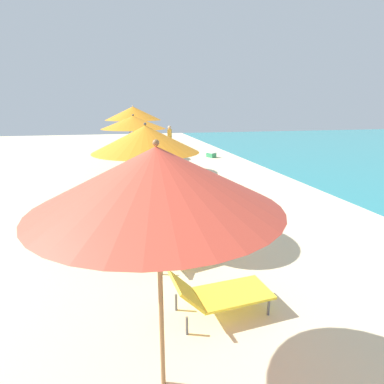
{
  "coord_description": "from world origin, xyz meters",
  "views": [
    {
      "loc": [
        -0.19,
        5.32,
        2.96
      ],
      "look_at": [
        1.31,
        11.8,
        1.1
      ],
      "focal_mm": 28.5,
      "sensor_mm": 36.0,
      "label": 1
    }
  ],
  "objects_px": {
    "umbrella_farthest": "(129,114)",
    "lounger_farthest_shoreside": "(143,150)",
    "lounger_sixth_inland": "(154,169)",
    "lounger_farthest_inland": "(145,155)",
    "lounger_third_shoreside": "(219,293)",
    "lounger_fifth_shoreside": "(159,179)",
    "umbrella_sixth": "(133,113)",
    "lounger_fifth_inland": "(165,194)",
    "umbrella_third": "(157,178)",
    "umbrella_fourth": "(146,139)",
    "lounger_fourth_shoreside": "(164,208)",
    "cooler_box": "(211,155)",
    "lounger_fourth_inland": "(184,246)",
    "umbrella_fifth": "(133,123)",
    "person_walking_mid": "(170,136)",
    "lounger_sixth_shoreside": "(143,161)"
  },
  "relations": [
    {
      "from": "umbrella_farthest",
      "to": "lounger_farthest_shoreside",
      "type": "height_order",
      "value": "umbrella_farthest"
    },
    {
      "from": "lounger_sixth_inland",
      "to": "lounger_farthest_inland",
      "type": "xyz_separation_m",
      "value": [
        -0.07,
        4.2,
        -0.01
      ]
    },
    {
      "from": "lounger_third_shoreside",
      "to": "lounger_farthest_shoreside",
      "type": "height_order",
      "value": "lounger_third_shoreside"
    },
    {
      "from": "lounger_fifth_shoreside",
      "to": "lounger_farthest_shoreside",
      "type": "xyz_separation_m",
      "value": [
        0.01,
        8.01,
        0.04
      ]
    },
    {
      "from": "umbrella_sixth",
      "to": "lounger_farthest_inland",
      "type": "bearing_deg",
      "value": 77.38
    },
    {
      "from": "lounger_third_shoreside",
      "to": "lounger_fifth_inland",
      "type": "height_order",
      "value": "lounger_third_shoreside"
    },
    {
      "from": "lounger_fifth_shoreside",
      "to": "lounger_farthest_shoreside",
      "type": "height_order",
      "value": "lounger_farthest_shoreside"
    },
    {
      "from": "umbrella_third",
      "to": "umbrella_fourth",
      "type": "bearing_deg",
      "value": 86.85
    },
    {
      "from": "umbrella_third",
      "to": "lounger_fourth_shoreside",
      "type": "xyz_separation_m",
      "value": [
        0.74,
        5.15,
        -2.05
      ]
    },
    {
      "from": "lounger_sixth_inland",
      "to": "lounger_third_shoreside",
      "type": "bearing_deg",
      "value": -84.14
    },
    {
      "from": "lounger_farthest_inland",
      "to": "lounger_fifth_inland",
      "type": "bearing_deg",
      "value": -86.7
    },
    {
      "from": "cooler_box",
      "to": "lounger_fourth_inland",
      "type": "bearing_deg",
      "value": -108.91
    },
    {
      "from": "umbrella_fifth",
      "to": "umbrella_third",
      "type": "bearing_deg",
      "value": -90.96
    },
    {
      "from": "lounger_fifth_inland",
      "to": "umbrella_third",
      "type": "bearing_deg",
      "value": -97.49
    },
    {
      "from": "person_walking_mid",
      "to": "umbrella_fifth",
      "type": "bearing_deg",
      "value": -82.07
    },
    {
      "from": "lounger_fifth_inland",
      "to": "lounger_farthest_inland",
      "type": "height_order",
      "value": "lounger_fifth_inland"
    },
    {
      "from": "umbrella_fourth",
      "to": "lounger_farthest_shoreside",
      "type": "relative_size",
      "value": 1.96
    },
    {
      "from": "lounger_sixth_inland",
      "to": "umbrella_farthest",
      "type": "bearing_deg",
      "value": 104.94
    },
    {
      "from": "lounger_farthest_shoreside",
      "to": "person_walking_mid",
      "type": "xyz_separation_m",
      "value": [
        1.87,
        1.09,
        0.77
      ]
    },
    {
      "from": "lounger_fourth_shoreside",
      "to": "lounger_sixth_shoreside",
      "type": "relative_size",
      "value": 0.97
    },
    {
      "from": "lounger_fifth_inland",
      "to": "lounger_farthest_shoreside",
      "type": "bearing_deg",
      "value": 90.31
    },
    {
      "from": "lounger_fourth_shoreside",
      "to": "lounger_fourth_inland",
      "type": "bearing_deg",
      "value": -96.07
    },
    {
      "from": "lounger_third_shoreside",
      "to": "umbrella_sixth",
      "type": "height_order",
      "value": "umbrella_sixth"
    },
    {
      "from": "umbrella_third",
      "to": "lounger_fourth_shoreside",
      "type": "distance_m",
      "value": 5.59
    },
    {
      "from": "umbrella_sixth",
      "to": "lounger_sixth_inland",
      "type": "distance_m",
      "value": 2.79
    },
    {
      "from": "lounger_farthest_inland",
      "to": "lounger_fifth_shoreside",
      "type": "bearing_deg",
      "value": -85.98
    },
    {
      "from": "lounger_farthest_shoreside",
      "to": "cooler_box",
      "type": "distance_m",
      "value": 4.36
    },
    {
      "from": "umbrella_fourth",
      "to": "lounger_sixth_shoreside",
      "type": "height_order",
      "value": "umbrella_fourth"
    },
    {
      "from": "lounger_fifth_shoreside",
      "to": "umbrella_farthest",
      "type": "xyz_separation_m",
      "value": [
        -0.8,
        6.83,
        2.28
      ]
    },
    {
      "from": "cooler_box",
      "to": "lounger_fourth_shoreside",
      "type": "bearing_deg",
      "value": -113.38
    },
    {
      "from": "lounger_sixth_inland",
      "to": "lounger_fifth_inland",
      "type": "bearing_deg",
      "value": -84.71
    },
    {
      "from": "lounger_fourth_shoreside",
      "to": "umbrella_farthest",
      "type": "xyz_separation_m",
      "value": [
        -0.49,
        10.53,
        2.26
      ]
    },
    {
      "from": "umbrella_fourth",
      "to": "lounger_farthest_inland",
      "type": "distance_m",
      "value": 11.02
    },
    {
      "from": "umbrella_third",
      "to": "lounger_farthest_inland",
      "type": "height_order",
      "value": "umbrella_third"
    },
    {
      "from": "umbrella_fifth",
      "to": "person_walking_mid",
      "type": "xyz_separation_m",
      "value": [
        2.8,
        10.34,
        -1.39
      ]
    },
    {
      "from": "lounger_sixth_inland",
      "to": "umbrella_farthest",
      "type": "height_order",
      "value": "umbrella_farthest"
    },
    {
      "from": "lounger_fourth_inland",
      "to": "umbrella_sixth",
      "type": "relative_size",
      "value": 0.53
    },
    {
      "from": "umbrella_farthest",
      "to": "lounger_farthest_shoreside",
      "type": "bearing_deg",
      "value": 55.52
    },
    {
      "from": "lounger_fourth_inland",
      "to": "lounger_fifth_inland",
      "type": "xyz_separation_m",
      "value": [
        0.19,
        3.99,
        -0.07
      ]
    },
    {
      "from": "umbrella_third",
      "to": "lounger_sixth_inland",
      "type": "relative_size",
      "value": 1.76
    },
    {
      "from": "umbrella_fifth",
      "to": "umbrella_farthest",
      "type": "xyz_separation_m",
      "value": [
        0.12,
        8.07,
        0.08
      ]
    },
    {
      "from": "cooler_box",
      "to": "umbrella_third",
      "type": "bearing_deg",
      "value": -108.43
    },
    {
      "from": "lounger_sixth_shoreside",
      "to": "lounger_farthest_shoreside",
      "type": "xyz_separation_m",
      "value": [
        0.3,
        3.83,
        0.04
      ]
    },
    {
      "from": "umbrella_third",
      "to": "lounger_farthest_inland",
      "type": "relative_size",
      "value": 1.75
    },
    {
      "from": "lounger_fourth_shoreside",
      "to": "umbrella_farthest",
      "type": "distance_m",
      "value": 10.78
    },
    {
      "from": "umbrella_fourth",
      "to": "lounger_farthest_shoreside",
      "type": "distance_m",
      "value": 13.15
    },
    {
      "from": "umbrella_sixth",
      "to": "lounger_sixth_inland",
      "type": "xyz_separation_m",
      "value": [
        0.72,
        -1.29,
        -2.36
      ]
    },
    {
      "from": "lounger_fifth_shoreside",
      "to": "lounger_fourth_inland",
      "type": "bearing_deg",
      "value": -84.39
    },
    {
      "from": "lounger_third_shoreside",
      "to": "umbrella_fifth",
      "type": "relative_size",
      "value": 0.56
    },
    {
      "from": "umbrella_fourth",
      "to": "lounger_third_shoreside",
      "type": "bearing_deg",
      "value": -75.34
    }
  ]
}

